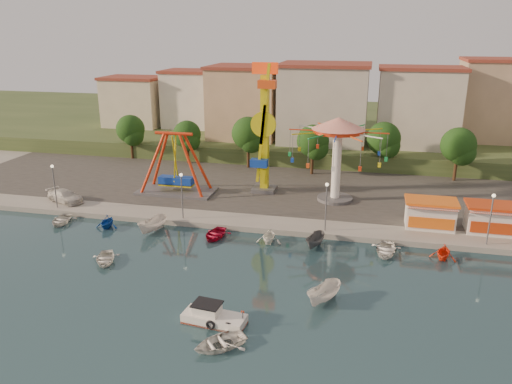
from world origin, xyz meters
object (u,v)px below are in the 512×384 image
(rowboat_a, at_px, (105,259))
(van, at_px, (65,196))
(skiff, at_px, (324,294))
(wave_swinger, at_px, (338,140))
(kamikaze_tower, at_px, (265,131))
(cabin_motorboat, at_px, (213,317))
(pirate_ship_ride, at_px, (175,164))

(rowboat_a, distance_m, van, 18.21)
(skiff, relative_size, van, 0.79)
(wave_swinger, bearing_deg, kamikaze_tower, 171.18)
(cabin_motorboat, height_order, van, van)
(van, bearing_deg, wave_swinger, -55.52)
(cabin_motorboat, distance_m, van, 32.82)
(kamikaze_tower, distance_m, cabin_motorboat, 31.33)
(kamikaze_tower, bearing_deg, skiff, -67.87)
(kamikaze_tower, xyz_separation_m, rowboat_a, (-10.50, -22.74, -8.24))
(rowboat_a, height_order, van, van)
(cabin_motorboat, distance_m, rowboat_a, 14.96)
(kamikaze_tower, distance_m, van, 26.05)
(van, bearing_deg, cabin_motorboat, -108.42)
(skiff, bearing_deg, kamikaze_tower, 141.25)
(kamikaze_tower, bearing_deg, van, -157.39)
(kamikaze_tower, bearing_deg, rowboat_a, -114.79)
(cabin_motorboat, height_order, skiff, skiff)
(pirate_ship_ride, height_order, skiff, pirate_ship_ride)
(skiff, bearing_deg, pirate_ship_ride, 162.76)
(cabin_motorboat, bearing_deg, rowboat_a, 156.53)
(rowboat_a, xyz_separation_m, van, (-12.60, 13.12, 0.98))
(wave_swinger, relative_size, cabin_motorboat, 2.35)
(rowboat_a, bearing_deg, wave_swinger, 24.32)
(cabin_motorboat, bearing_deg, kamikaze_tower, 100.96)
(pirate_ship_ride, distance_m, rowboat_a, 20.26)
(wave_swinger, xyz_separation_m, cabin_motorboat, (-6.81, -28.71, -7.75))
(pirate_ship_ride, height_order, van, pirate_ship_ride)
(skiff, xyz_separation_m, van, (-33.43, 15.78, 0.56))
(pirate_ship_ride, bearing_deg, skiff, -46.35)
(pirate_ship_ride, bearing_deg, kamikaze_tower, 14.56)
(wave_swinger, distance_m, van, 34.12)
(kamikaze_tower, distance_m, wave_swinger, 9.43)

